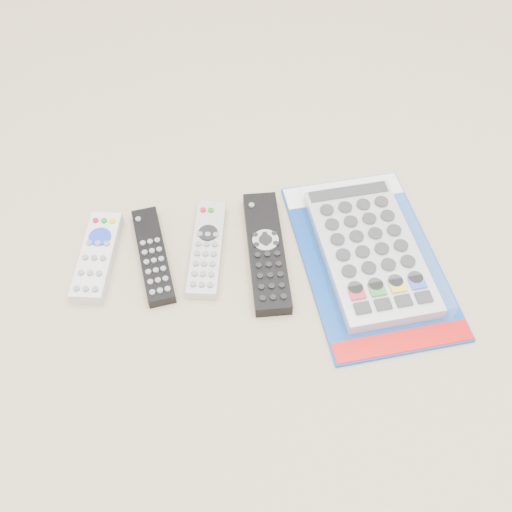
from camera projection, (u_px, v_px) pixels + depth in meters
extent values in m
plane|color=tan|center=(235.00, 265.00, 0.86)|extent=(5.00, 5.00, 0.00)
cube|color=silver|center=(98.00, 256.00, 0.85)|extent=(0.08, 0.16, 0.02)
cylinder|color=#1B36CD|center=(100.00, 237.00, 0.86)|extent=(0.04, 0.04, 0.00)
cube|color=black|center=(153.00, 255.00, 0.86)|extent=(0.06, 0.18, 0.02)
cube|color=#B6B6BA|center=(207.00, 248.00, 0.87)|extent=(0.08, 0.18, 0.02)
cylinder|color=black|center=(208.00, 233.00, 0.87)|extent=(0.04, 0.04, 0.00)
cube|color=black|center=(266.00, 251.00, 0.86)|extent=(0.07, 0.22, 0.02)
cylinder|color=silver|center=(265.00, 240.00, 0.86)|extent=(0.04, 0.04, 0.00)
cube|color=#0D3C92|center=(369.00, 258.00, 0.86)|extent=(0.21, 0.33, 0.01)
cube|color=white|center=(343.00, 191.00, 0.94)|extent=(0.20, 0.05, 0.00)
cube|color=red|center=(403.00, 341.00, 0.77)|extent=(0.19, 0.04, 0.00)
cube|color=#B6B6BA|center=(369.00, 251.00, 0.85)|extent=(0.15, 0.26, 0.02)
cube|color=white|center=(370.00, 247.00, 0.85)|extent=(0.16, 0.27, 0.04)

